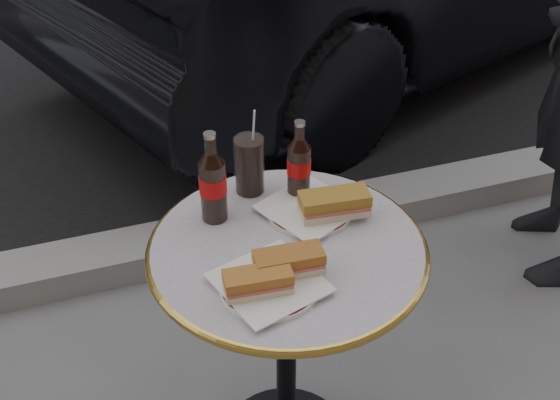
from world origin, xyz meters
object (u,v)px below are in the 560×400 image
object	(u,v)px
plate_left	(269,285)
cola_glass	(249,165)
cola_bottle_right	(299,160)
cola_bottle_left	(212,177)
bistro_table	(286,358)
plate_right	(309,210)

from	to	relation	value
plate_left	cola_glass	xyz separation A→B (m)	(0.06, 0.34, 0.07)
cola_bottle_right	cola_glass	xyz separation A→B (m)	(-0.10, 0.06, -0.03)
plate_left	cola_bottle_left	xyz separation A→B (m)	(-0.05, 0.26, 0.11)
cola_glass	bistro_table	bearing A→B (deg)	-85.62
plate_right	cola_bottle_right	xyz separation A→B (m)	(-0.00, 0.07, 0.10)
plate_left	plate_right	distance (m)	0.27
plate_right	cola_bottle_right	size ratio (longest dim) A/B	0.98
cola_glass	plate_right	bearing A→B (deg)	-51.15
bistro_table	cola_bottle_left	world-z (taller)	cola_bottle_left
bistro_table	plate_left	world-z (taller)	plate_left
plate_left	cola_bottle_right	xyz separation A→B (m)	(0.17, 0.28, 0.10)
bistro_table	cola_glass	distance (m)	0.49
plate_right	cola_glass	size ratio (longest dim) A/B	1.38
plate_right	cola_bottle_left	bearing A→B (deg)	166.53
bistro_table	cola_bottle_right	distance (m)	0.51
plate_left	plate_right	world-z (taller)	same
plate_left	cola_bottle_left	distance (m)	0.29
cola_bottle_right	cola_bottle_left	bearing A→B (deg)	-174.62
plate_left	cola_glass	world-z (taller)	cola_glass
plate_right	cola_bottle_left	xyz separation A→B (m)	(-0.21, 0.05, 0.11)
bistro_table	cola_bottle_left	xyz separation A→B (m)	(-0.13, 0.15, 0.48)
cola_bottle_left	cola_glass	xyz separation A→B (m)	(0.11, 0.08, -0.04)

